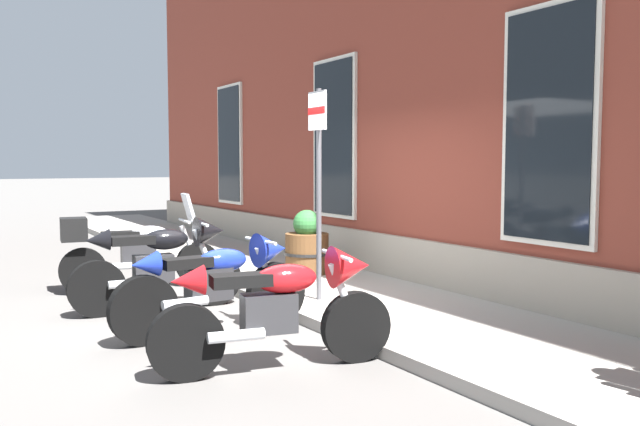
% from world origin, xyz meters
% --- Properties ---
extents(ground_plane, '(140.00, 140.00, 0.00)m').
position_xyz_m(ground_plane, '(0.00, 0.00, 0.00)').
color(ground_plane, '#565451').
extents(sidewalk, '(26.96, 2.27, 0.12)m').
position_xyz_m(sidewalk, '(0.00, 1.13, 0.06)').
color(sidewalk, gray).
rests_on(sidewalk, ground_plane).
extents(motorcycle_silver_touring, '(0.68, 2.12, 1.29)m').
position_xyz_m(motorcycle_silver_touring, '(-2.00, -1.00, 0.54)').
color(motorcycle_silver_touring, black).
rests_on(motorcycle_silver_touring, ground_plane).
extents(motorcycle_black_sport, '(0.62, 2.00, 1.08)m').
position_xyz_m(motorcycle_black_sport, '(-0.61, -1.01, 0.58)').
color(motorcycle_black_sport, black).
rests_on(motorcycle_black_sport, ground_plane).
extents(motorcycle_blue_sport, '(0.62, 2.10, 0.98)m').
position_xyz_m(motorcycle_blue_sport, '(0.69, -0.85, 0.54)').
color(motorcycle_blue_sport, black).
rests_on(motorcycle_blue_sport, ground_plane).
extents(motorcycle_red_sport, '(0.68, 2.05, 1.01)m').
position_xyz_m(motorcycle_red_sport, '(2.06, -0.84, 0.55)').
color(motorcycle_red_sport, black).
rests_on(motorcycle_red_sport, ground_plane).
extents(parking_sign, '(0.36, 0.07, 2.43)m').
position_xyz_m(parking_sign, '(0.29, 0.53, 1.69)').
color(parking_sign, '#4C4C51').
rests_on(parking_sign, sidewalk).
extents(barrel_planter, '(0.66, 0.66, 0.91)m').
position_xyz_m(barrel_planter, '(-1.38, 1.33, 0.50)').
color(barrel_planter, brown).
rests_on(barrel_planter, sidewalk).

